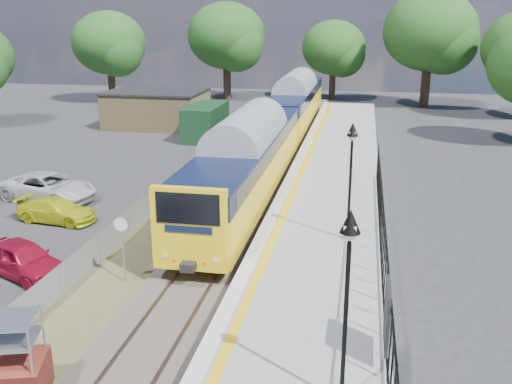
% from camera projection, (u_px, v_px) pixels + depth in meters
% --- Properties ---
extents(ground, '(120.00, 120.00, 0.00)m').
position_uv_depth(ground, '(169.00, 324.00, 17.87)').
color(ground, '#2D2D30').
rests_on(ground, ground).
extents(track_bed, '(5.90, 80.00, 0.29)m').
position_uv_depth(track_bed, '(226.00, 218.00, 27.01)').
color(track_bed, '#473F38').
rests_on(track_bed, ground).
extents(platform, '(5.00, 70.00, 0.90)m').
position_uv_depth(platform, '(322.00, 230.00, 24.51)').
color(platform, gray).
rests_on(platform, ground).
extents(platform_edge, '(0.90, 70.00, 0.01)m').
position_uv_depth(platform_edge, '(275.00, 217.00, 24.74)').
color(platform_edge, silver).
rests_on(platform_edge, platform).
extents(victorian_lamp_south, '(0.44, 0.44, 4.60)m').
position_uv_depth(victorian_lamp_south, '(348.00, 264.00, 11.87)').
color(victorian_lamp_south, black).
rests_on(victorian_lamp_south, platform).
extents(victorian_lamp_north, '(0.44, 0.44, 4.60)m').
position_uv_depth(victorian_lamp_north, '(351.00, 154.00, 21.30)').
color(victorian_lamp_north, black).
rests_on(victorian_lamp_north, platform).
extents(palisade_fence, '(0.12, 26.00, 2.00)m').
position_uv_depth(palisade_fence, '(384.00, 258.00, 18.27)').
color(palisade_fence, black).
rests_on(palisade_fence, platform).
extents(wire_fence, '(0.06, 52.00, 1.20)m').
position_uv_depth(wire_fence, '(167.00, 190.00, 29.70)').
color(wire_fence, '#999EA3').
rests_on(wire_fence, ground).
extents(outbuilding, '(10.80, 10.10, 3.12)m').
position_uv_depth(outbuilding, '(166.00, 111.00, 48.65)').
color(outbuilding, '#9B8857').
rests_on(outbuilding, ground).
extents(tree_line, '(56.80, 43.80, 11.88)m').
position_uv_depth(tree_line, '(322.00, 45.00, 55.11)').
color(tree_line, '#332319').
rests_on(tree_line, ground).
extents(train, '(2.82, 40.83, 3.51)m').
position_uv_depth(train, '(278.00, 123.00, 38.64)').
color(train, yellow).
rests_on(train, ground).
extents(brick_plinth, '(1.78, 1.78, 2.31)m').
position_uv_depth(brick_plinth, '(14.00, 361.00, 14.04)').
color(brick_plinth, maroon).
rests_on(brick_plinth, ground).
extents(speed_sign, '(0.51, 0.10, 2.52)m').
position_uv_depth(speed_sign, '(122.00, 240.00, 20.14)').
color(speed_sign, '#999EA3').
rests_on(speed_sign, ground).
extents(car_red, '(4.24, 3.10, 1.34)m').
position_uv_depth(car_red, '(23.00, 259.00, 21.03)').
color(car_red, '#A20F29').
rests_on(car_red, ground).
extents(car_yellow, '(3.98, 1.99, 1.11)m').
position_uv_depth(car_yellow, '(56.00, 210.00, 26.66)').
color(car_yellow, '#C7C917').
rests_on(car_yellow, ground).
extents(car_white, '(5.54, 3.41, 1.43)m').
position_uv_depth(car_white, '(49.00, 187.00, 29.70)').
color(car_white, silver).
rests_on(car_white, ground).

